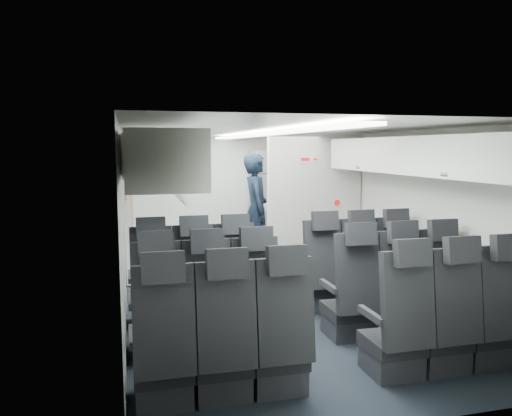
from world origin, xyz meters
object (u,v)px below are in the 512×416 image
seat_row_front (276,281)px  flight_attendant (256,211)px  boarding_door (128,215)px  seat_row_mid (303,304)px  seat_row_rear (340,338)px  carry_on_bag (150,163)px  galley_unit (274,203)px

seat_row_front → flight_attendant: bearing=80.9°
boarding_door → flight_attendant: (2.02, 0.29, -0.03)m
seat_row_front → boarding_door: bearing=128.2°
seat_row_mid → seat_row_rear: 0.90m
seat_row_rear → seat_row_front: bearing=90.0°
seat_row_front → carry_on_bag: carry_on_bag is taller
seat_row_mid → seat_row_rear: same height
boarding_door → flight_attendant: boarding_door is taller
galley_unit → carry_on_bag: size_ratio=4.72×
boarding_door → carry_on_bag: bearing=-82.1°
seat_row_mid → flight_attendant: 3.34m
seat_row_front → seat_row_rear: (0.00, -1.80, 0.00)m
boarding_door → flight_attendant: bearing=8.2°
seat_row_rear → carry_on_bag: 2.86m
seat_row_front → boarding_door: (-1.64, 2.09, 0.55)m
seat_row_front → seat_row_mid: size_ratio=1.00×
seat_row_mid → flight_attendant: bearing=83.4°
seat_row_mid → carry_on_bag: carry_on_bag is taller
seat_row_mid → flight_attendant: (0.38, 3.28, 0.52)m
seat_row_mid → galley_unit: (0.95, 4.15, 0.55)m
carry_on_bag → seat_row_front: bearing=-22.8°
seat_row_mid → galley_unit: bearing=77.1°
carry_on_bag → boarding_door: bearing=86.7°
seat_row_mid → carry_on_bag: bearing=139.5°
seat_row_rear → galley_unit: 5.17m
seat_row_mid → boarding_door: boarding_door is taller
seat_row_mid → boarding_door: (-1.64, 2.99, 0.55)m
boarding_door → flight_attendant: 2.04m
seat_row_mid → carry_on_bag: (-1.39, 1.18, 1.37)m
seat_row_front → seat_row_rear: 1.80m
seat_row_mid → seat_row_front: bearing=90.0°
boarding_door → carry_on_bag: (0.25, -1.80, 0.82)m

